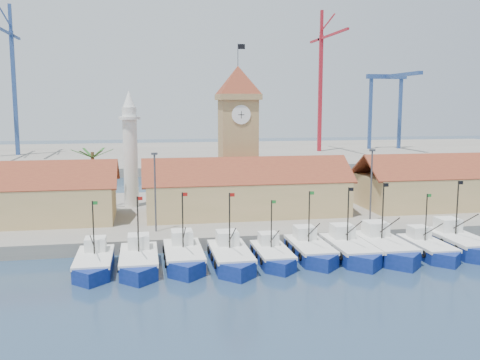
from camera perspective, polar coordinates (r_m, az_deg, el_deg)
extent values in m
plane|color=#1C364B|center=(52.58, 4.81, -9.53)|extent=(400.00, 400.00, 0.00)
cube|color=gray|center=(75.10, 0.05, -3.55)|extent=(140.00, 32.00, 1.50)
cube|color=gray|center=(159.61, -5.51, 2.68)|extent=(240.00, 80.00, 2.00)
cube|color=navy|center=(53.93, -15.27, -8.81)|extent=(3.36, 7.61, 1.73)
cube|color=navy|center=(50.32, -15.64, -10.05)|extent=(3.36, 3.36, 1.73)
cube|color=silver|center=(53.69, -15.30, -7.93)|extent=(3.43, 7.82, 0.34)
cube|color=silver|center=(55.32, -15.17, -6.62)|extent=(2.02, 2.11, 1.35)
cylinder|color=black|center=(53.50, -15.37, -5.01)|extent=(0.13, 0.13, 5.38)
cube|color=#197226|center=(52.98, -15.21, -2.37)|extent=(0.48, 0.02, 0.34)
cube|color=navy|center=(53.50, -10.72, -8.77)|extent=(3.53, 8.00, 1.82)
cube|color=navy|center=(49.68, -10.75, -10.10)|extent=(3.53, 3.53, 1.82)
cube|color=silver|center=(53.25, -10.75, -7.84)|extent=(3.60, 8.22, 0.35)
cube|color=silver|center=(54.97, -10.76, -6.46)|extent=(2.12, 2.22, 1.41)
cylinder|color=black|center=(53.04, -10.83, -4.75)|extent=(0.14, 0.14, 5.65)
cube|color=#A5140F|center=(52.53, -10.63, -1.95)|extent=(0.50, 0.02, 0.35)
cube|color=navy|center=(54.30, -6.03, -8.41)|extent=(3.61, 8.17, 1.86)
cube|color=navy|center=(50.41, -5.68, -9.71)|extent=(3.61, 3.61, 1.86)
cube|color=silver|center=(54.05, -6.05, -7.46)|extent=(3.68, 8.40, 0.36)
cube|color=silver|center=(55.81, -6.22, -6.09)|extent=(2.17, 2.27, 1.44)
cylinder|color=black|center=(53.85, -6.13, -4.36)|extent=(0.14, 0.14, 5.78)
cube|color=#A5140F|center=(53.36, -5.90, -1.53)|extent=(0.52, 0.02, 0.36)
cube|color=navy|center=(53.74, -1.02, -8.54)|extent=(3.61, 8.17, 1.86)
cube|color=navy|center=(49.89, -0.25, -9.86)|extent=(3.61, 3.61, 1.86)
cube|color=silver|center=(53.48, -1.02, -7.59)|extent=(3.68, 8.40, 0.36)
cube|color=silver|center=(55.22, -1.37, -6.20)|extent=(2.17, 2.27, 1.44)
cylinder|color=black|center=(53.27, -1.12, -4.45)|extent=(0.14, 0.14, 5.78)
cube|color=#A5140F|center=(52.80, -0.85, -1.59)|extent=(0.52, 0.02, 0.36)
cube|color=navy|center=(54.88, 3.45, -8.27)|extent=(3.15, 7.14, 1.62)
cube|color=navy|center=(51.57, 4.40, -9.36)|extent=(3.15, 3.15, 1.62)
cube|color=silver|center=(54.66, 3.46, -7.45)|extent=(3.22, 7.33, 0.32)
cube|color=silver|center=(56.15, 3.03, -6.27)|extent=(1.89, 1.98, 1.26)
cylinder|color=black|center=(54.47, 3.37, -4.77)|extent=(0.13, 0.13, 5.05)
cube|color=#197226|center=(54.05, 3.62, -2.34)|extent=(0.45, 0.02, 0.32)
cube|color=navy|center=(56.81, 7.47, -7.71)|extent=(3.47, 7.86, 1.79)
cube|color=navy|center=(53.23, 8.77, -8.82)|extent=(3.47, 3.47, 1.79)
cube|color=silver|center=(56.58, 7.48, -6.84)|extent=(3.54, 8.08, 0.35)
cube|color=silver|center=(58.20, 6.91, -5.60)|extent=(2.08, 2.18, 1.39)
cylinder|color=black|center=(56.39, 7.38, -3.98)|extent=(0.14, 0.14, 5.56)
cube|color=#197226|center=(55.99, 7.67, -1.39)|extent=(0.50, 0.02, 0.35)
cube|color=navy|center=(57.52, 11.54, -7.58)|extent=(3.67, 8.30, 1.89)
cube|color=navy|center=(53.85, 13.19, -8.71)|extent=(3.67, 3.67, 1.89)
cube|color=silver|center=(57.28, 11.56, -6.67)|extent=(3.74, 8.53, 0.37)
cube|color=silver|center=(58.95, 10.84, -5.39)|extent=(2.20, 2.31, 1.47)
cylinder|color=black|center=(57.09, 11.45, -3.69)|extent=(0.15, 0.15, 5.87)
cube|color=black|center=(56.70, 11.77, -0.98)|extent=(0.52, 0.02, 0.37)
cube|color=navy|center=(59.01, 15.07, -7.27)|extent=(3.85, 8.71, 1.98)
cube|color=navy|center=(55.27, 17.01, -8.39)|extent=(3.85, 3.85, 1.98)
cube|color=silver|center=(58.76, 15.11, -6.34)|extent=(3.92, 8.95, 0.38)
cube|color=silver|center=(60.47, 14.25, -5.04)|extent=(2.31, 2.42, 1.54)
cylinder|color=black|center=(58.58, 14.99, -3.29)|extent=(0.15, 0.15, 6.16)
cube|color=black|center=(58.21, 15.33, -0.52)|extent=(0.55, 0.02, 0.38)
cube|color=navy|center=(60.58, 19.30, -7.13)|extent=(3.26, 7.39, 1.68)
cube|color=navy|center=(57.52, 21.12, -8.03)|extent=(3.26, 3.26, 1.68)
cube|color=silver|center=(60.37, 19.34, -6.36)|extent=(3.33, 7.59, 0.33)
cube|color=silver|center=(61.76, 18.53, -5.29)|extent=(1.96, 2.05, 1.31)
cylinder|color=black|center=(60.19, 19.24, -3.85)|extent=(0.13, 0.13, 5.22)
cube|color=#197226|center=(59.87, 19.54, -1.56)|extent=(0.47, 0.02, 0.33)
cube|color=navy|center=(63.49, 22.22, -6.52)|extent=(3.83, 8.67, 1.97)
cube|color=silver|center=(63.26, 22.27, -5.65)|extent=(3.91, 8.91, 0.38)
cube|color=silver|center=(64.85, 21.28, -4.48)|extent=(2.30, 2.41, 1.53)
cylinder|color=black|center=(63.09, 22.15, -2.83)|extent=(0.15, 0.15, 6.13)
cube|color=black|center=(62.79, 22.50, -0.27)|extent=(0.55, 0.02, 0.38)
cube|color=tan|center=(70.67, 0.63, -1.81)|extent=(26.00, 10.00, 4.50)
cube|color=brown|center=(67.69, 1.03, 0.96)|extent=(27.04, 5.13, 3.21)
cube|color=brown|center=(72.57, 0.26, 1.44)|extent=(27.04, 5.13, 3.21)
cube|color=tan|center=(82.85, 22.92, -0.99)|extent=(30.00, 10.00, 4.50)
cube|color=brown|center=(80.32, 24.04, 1.38)|extent=(31.20, 5.13, 3.21)
cube|color=brown|center=(84.47, 22.14, 1.78)|extent=(31.20, 5.13, 3.21)
cube|color=#A18A53|center=(75.84, -0.22, 2.86)|extent=(5.00, 5.00, 15.00)
cube|color=#A18A53|center=(75.53, -0.23, 8.84)|extent=(5.80, 5.80, 0.80)
pyramid|color=brown|center=(75.60, -0.23, 10.58)|extent=(5.80, 5.80, 4.00)
cylinder|color=white|center=(73.03, 0.13, 6.99)|extent=(2.60, 0.15, 2.60)
cube|color=black|center=(72.95, 0.14, 6.98)|extent=(0.08, 0.02, 1.00)
cube|color=black|center=(72.95, 0.14, 6.98)|extent=(0.80, 0.02, 0.08)
cylinder|color=#3F3F44|center=(75.84, -0.23, 13.23)|extent=(0.10, 0.10, 3.00)
cube|color=black|center=(76.03, 0.15, 14.05)|extent=(1.00, 0.03, 0.70)
cylinder|color=silver|center=(76.74, -11.60, 2.38)|extent=(2.00, 2.00, 14.00)
cylinder|color=silver|center=(76.41, -11.71, 6.49)|extent=(3.00, 3.00, 0.40)
cone|color=silver|center=(76.39, -11.77, 8.44)|extent=(1.80, 1.80, 2.40)
cylinder|color=brown|center=(75.39, -15.36, -0.14)|extent=(0.44, 0.44, 8.00)
cube|color=#235B1F|center=(74.85, -14.40, 2.77)|extent=(2.80, 0.35, 1.18)
cube|color=#235B1F|center=(76.11, -14.87, 2.84)|extent=(1.71, 2.60, 1.18)
cube|color=#235B1F|center=(76.23, -15.92, 2.81)|extent=(1.71, 2.60, 1.18)
cube|color=#235B1F|center=(75.10, -16.54, 2.71)|extent=(2.80, 0.35, 1.18)
cube|color=#235B1F|center=(73.83, -16.10, 2.64)|extent=(1.71, 2.60, 1.18)
cube|color=#235B1F|center=(73.70, -15.01, 2.67)|extent=(1.71, 2.60, 1.18)
cylinder|color=#3F3F44|center=(61.18, -9.03, -1.32)|extent=(0.20, 0.20, 9.00)
cube|color=#3F3F44|center=(60.62, -9.12, 2.78)|extent=(0.70, 0.25, 0.25)
cylinder|color=#3F3F44|center=(66.94, 13.81, -0.65)|extent=(0.20, 0.20, 9.00)
cube|color=#3F3F44|center=(66.43, 13.94, 3.10)|extent=(0.70, 0.25, 0.25)
cube|color=navy|center=(160.11, -22.91, 8.47)|extent=(1.00, 1.00, 33.54)
cube|color=navy|center=(152.06, -24.03, 14.43)|extent=(0.60, 23.51, 0.60)
cube|color=navy|center=(166.02, -22.84, 13.90)|extent=(0.60, 10.00, 0.60)
cube|color=navy|center=(161.75, -23.32, 15.66)|extent=(0.80, 0.80, 7.00)
cube|color=#A91A26|center=(161.97, 8.55, 9.08)|extent=(1.00, 1.00, 34.00)
cube|color=#A91A26|center=(154.39, 9.83, 15.06)|extent=(0.60, 23.17, 0.60)
cube|color=#A91A26|center=(167.78, 8.10, 14.53)|extent=(0.60, 10.00, 0.60)
cube|color=#A91A26|center=(163.66, 8.71, 16.27)|extent=(0.80, 0.80, 7.00)
cube|color=navy|center=(173.25, 13.72, 6.88)|extent=(0.90, 0.90, 22.00)
cube|color=navy|center=(177.54, 16.69, 6.80)|extent=(0.90, 0.90, 22.00)
cube|color=navy|center=(175.52, 15.36, 10.59)|extent=(13.00, 1.40, 1.40)
cube|color=navy|center=(166.56, 16.87, 10.69)|extent=(1.40, 22.00, 1.00)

